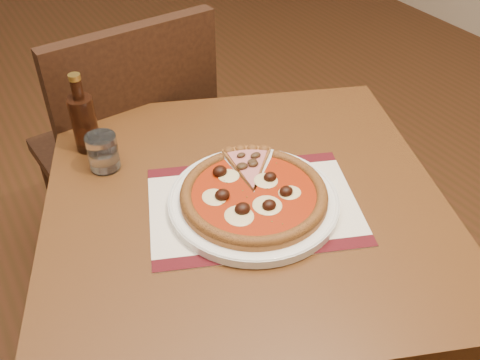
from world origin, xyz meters
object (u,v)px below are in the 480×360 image
at_px(chair_far, 130,147).
at_px(water_glass, 103,152).
at_px(plate, 254,201).
at_px(bottle, 84,121).
at_px(table, 245,232).
at_px(pizza, 254,194).

height_order(chair_far, water_glass, chair_far).
distance_m(plate, water_glass, 0.34).
bearing_deg(water_glass, bottle, 94.41).
xyz_separation_m(table, water_glass, (-0.21, 0.24, 0.14)).
distance_m(pizza, water_glass, 0.34).
bearing_deg(chair_far, table, 90.69).
bearing_deg(bottle, pizza, -58.99).
xyz_separation_m(plate, bottle, (-0.22, 0.36, 0.06)).
distance_m(pizza, bottle, 0.42).
xyz_separation_m(water_glass, bottle, (-0.01, 0.09, 0.03)).
bearing_deg(bottle, water_glass, -85.59).
relative_size(chair_far, pizza, 3.28).
relative_size(pizza, water_glass, 3.62).
xyz_separation_m(table, plate, (0.00, -0.03, 0.11)).
distance_m(plate, pizza, 0.02).
relative_size(table, pizza, 3.58).
height_order(pizza, bottle, bottle).
distance_m(table, plate, 0.12).
distance_m(water_glass, bottle, 0.09).
bearing_deg(plate, pizza, -109.69).
bearing_deg(chair_far, pizza, 90.48).
relative_size(pizza, bottle, 1.56).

